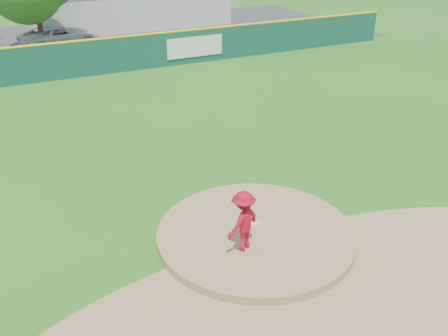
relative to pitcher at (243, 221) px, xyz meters
name	(u,v)px	position (x,y,z in m)	size (l,w,h in m)	color
ground	(256,238)	(0.71, 0.55, -1.09)	(120.00, 120.00, 0.00)	#286B19
pitchers_mound	(256,238)	(0.71, 0.55, -1.09)	(5.50, 5.50, 0.50)	#9E774C
pitching_rubber	(251,225)	(0.71, 0.85, -0.82)	(0.60, 0.15, 0.04)	white
infield_dirt_arc	(319,305)	(0.71, -2.45, -1.09)	(15.40, 15.40, 0.01)	#9E774C
parking_lot	(69,43)	(0.71, 27.55, -1.08)	(44.00, 16.00, 0.02)	#38383A
pitcher	(243,221)	(0.00, 0.00, 0.00)	(1.09, 0.62, 1.68)	#AD0E1F
van	(59,36)	(-0.03, 26.46, -0.34)	(2.43, 5.27, 1.46)	silver
pool_building_grp	(128,3)	(6.71, 32.54, 0.57)	(15.20, 8.20, 3.31)	silver
fence_banners	(75,60)	(-0.57, 18.47, -0.09)	(17.96, 0.04, 1.20)	#510B15
outfield_fence	(97,56)	(0.71, 18.55, 0.00)	(40.00, 0.14, 2.07)	#16483C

